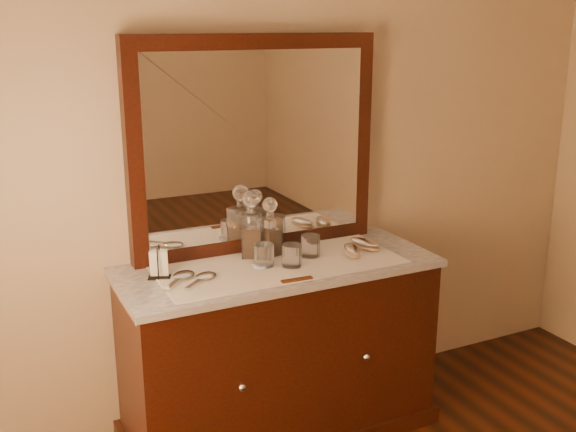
# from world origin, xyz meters

# --- Properties ---
(dresser_cabinet) EXTENTS (1.40, 0.55, 0.82)m
(dresser_cabinet) POSITION_xyz_m (0.00, 1.96, 0.41)
(dresser_cabinet) COLOR black
(dresser_cabinet) RESTS_ON floor
(dresser_plinth) EXTENTS (1.46, 0.59, 0.08)m
(dresser_plinth) POSITION_xyz_m (0.00, 1.96, 0.04)
(dresser_plinth) COLOR black
(dresser_plinth) RESTS_ON floor
(knob_left) EXTENTS (0.04, 0.04, 0.04)m
(knob_left) POSITION_xyz_m (-0.30, 1.67, 0.45)
(knob_left) COLOR silver
(knob_left) RESTS_ON dresser_cabinet
(knob_right) EXTENTS (0.04, 0.04, 0.04)m
(knob_right) POSITION_xyz_m (0.30, 1.67, 0.45)
(knob_right) COLOR silver
(knob_right) RESTS_ON dresser_cabinet
(marble_top) EXTENTS (1.44, 0.59, 0.03)m
(marble_top) POSITION_xyz_m (0.00, 1.96, 0.83)
(marble_top) COLOR white
(marble_top) RESTS_ON dresser_cabinet
(mirror_frame) EXTENTS (1.20, 0.08, 1.00)m
(mirror_frame) POSITION_xyz_m (0.00, 2.20, 1.35)
(mirror_frame) COLOR black
(mirror_frame) RESTS_ON marble_top
(mirror_glass) EXTENTS (1.06, 0.01, 0.86)m
(mirror_glass) POSITION_xyz_m (0.00, 2.17, 1.35)
(mirror_glass) COLOR white
(mirror_glass) RESTS_ON marble_top
(lace_runner) EXTENTS (1.10, 0.45, 0.00)m
(lace_runner) POSITION_xyz_m (0.00, 1.94, 0.85)
(lace_runner) COLOR silver
(lace_runner) RESTS_ON marble_top
(pin_dish) EXTENTS (0.08, 0.08, 0.01)m
(pin_dish) POSITION_xyz_m (-0.09, 1.94, 0.86)
(pin_dish) COLOR white
(pin_dish) RESTS_ON lace_runner
(comb) EXTENTS (0.14, 0.03, 0.01)m
(comb) POSITION_xyz_m (-0.02, 1.73, 0.86)
(comb) COLOR brown
(comb) RESTS_ON lace_runner
(napkin_rack) EXTENTS (0.11, 0.09, 0.14)m
(napkin_rack) POSITION_xyz_m (-0.53, 2.02, 0.91)
(napkin_rack) COLOR black
(napkin_rack) RESTS_ON marble_top
(decanter_left) EXTENTS (0.12, 0.12, 0.31)m
(decanter_left) POSITION_xyz_m (-0.07, 2.10, 0.97)
(decanter_left) COLOR brown
(decanter_left) RESTS_ON lace_runner
(decanter_right) EXTENTS (0.10, 0.10, 0.28)m
(decanter_right) POSITION_xyz_m (0.01, 2.07, 0.96)
(decanter_right) COLOR brown
(decanter_right) RESTS_ON lace_runner
(brush_near) EXTENTS (0.11, 0.17, 0.04)m
(brush_near) POSITION_xyz_m (0.36, 1.90, 0.88)
(brush_near) COLOR tan
(brush_near) RESTS_ON lace_runner
(brush_far) EXTENTS (0.13, 0.18, 0.05)m
(brush_far) POSITION_xyz_m (0.46, 1.95, 0.88)
(brush_far) COLOR tan
(brush_far) RESTS_ON lace_runner
(hand_mirror_outer) EXTENTS (0.19, 0.21, 0.02)m
(hand_mirror_outer) POSITION_xyz_m (-0.45, 1.96, 0.86)
(hand_mirror_outer) COLOR silver
(hand_mirror_outer) RESTS_ON lace_runner
(hand_mirror_inner) EXTENTS (0.19, 0.18, 0.02)m
(hand_mirror_inner) POSITION_xyz_m (-0.37, 1.91, 0.86)
(hand_mirror_inner) COLOR silver
(hand_mirror_inner) RESTS_ON lace_runner
(tumblers) EXTENTS (0.33, 0.17, 0.10)m
(tumblers) POSITION_xyz_m (0.05, 1.94, 0.90)
(tumblers) COLOR white
(tumblers) RESTS_ON lace_runner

